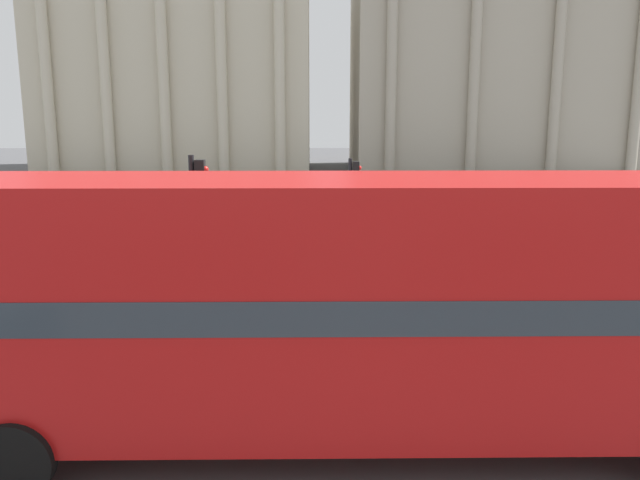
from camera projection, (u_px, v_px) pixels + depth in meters
double_decker_bus at (351, 301)px, 8.78m from camera, size 11.43×2.67×3.96m
plaza_building_left at (182, 75)px, 59.00m from camera, size 24.62×16.09×17.49m
plaza_building_right at (494, 29)px, 59.09m from camera, size 27.06×14.99×26.09m
traffic_light_near at (197, 221)px, 13.20m from camera, size 0.42×0.24×4.01m
traffic_light_mid at (352, 197)px, 19.79m from camera, size 0.42×0.24×3.53m
pedestrian_grey at (317, 209)px, 26.29m from camera, size 0.32×0.32×1.74m
pedestrian_yellow at (86, 234)px, 20.77m from camera, size 0.32×0.32×1.71m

